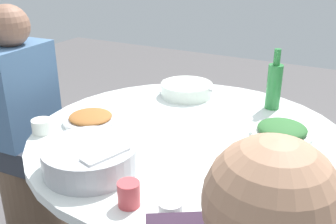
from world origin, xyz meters
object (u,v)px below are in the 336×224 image
at_px(tea_cup_near, 129,194).
at_px(tea_cup_side, 42,126).
at_px(round_dining_table, 188,161).
at_px(soup_bowl, 187,90).
at_px(green_bottle, 274,85).
at_px(dish_eggplant, 245,184).
at_px(diner_right, 20,99).
at_px(dish_greens, 282,131).
at_px(dish_stirfry, 91,119).
at_px(stool_for_diner_right, 35,196).
at_px(tea_cup_far, 170,211).
at_px(rice_bowl, 91,157).

height_order(tea_cup_near, tea_cup_side, tea_cup_near).
bearing_deg(round_dining_table, soup_bowl, -63.50).
xyz_separation_m(round_dining_table, green_bottle, (-0.22, -0.41, 0.24)).
distance_m(dish_eggplant, tea_cup_side, 0.82).
relative_size(round_dining_table, diner_right, 1.61).
bearing_deg(dish_greens, dish_stirfry, 18.72).
xyz_separation_m(dish_stirfry, stool_for_diner_right, (0.47, -0.05, -0.56)).
bearing_deg(tea_cup_far, diner_right, -23.37).
distance_m(green_bottle, tea_cup_far, 0.92).
bearing_deg(green_bottle, soup_bowl, 5.30).
bearing_deg(dish_greens, tea_cup_near, 66.61).
bearing_deg(tea_cup_near, tea_cup_far, 176.96).
xyz_separation_m(dish_eggplant, tea_cup_far, (0.13, 0.24, 0.01)).
xyz_separation_m(soup_bowl, green_bottle, (-0.41, -0.04, 0.08)).
height_order(dish_greens, dish_stirfry, dish_greens).
distance_m(dish_greens, green_bottle, 0.30).
distance_m(tea_cup_far, diner_right, 1.14).
height_order(dish_eggplant, tea_cup_side, tea_cup_side).
relative_size(soup_bowl, tea_cup_side, 3.61).
bearing_deg(dish_eggplant, dish_greens, -92.33).
xyz_separation_m(green_bottle, diner_right, (1.08, 0.46, -0.11)).
bearing_deg(soup_bowl, round_dining_table, 116.50).
xyz_separation_m(round_dining_table, dish_eggplant, (-0.31, 0.26, 0.14)).
height_order(rice_bowl, soup_bowl, rice_bowl).
relative_size(round_dining_table, stool_for_diner_right, 2.70).
relative_size(dish_greens, dish_stirfry, 1.05).
relative_size(round_dining_table, soup_bowl, 4.47).
height_order(dish_stirfry, green_bottle, green_bottle).
distance_m(round_dining_table, dish_stirfry, 0.44).
bearing_deg(dish_stirfry, round_dining_table, -165.96).
bearing_deg(soup_bowl, dish_greens, 155.82).
relative_size(dish_stirfry, tea_cup_far, 3.38).
bearing_deg(rice_bowl, dish_greens, -132.22).
bearing_deg(tea_cup_near, tea_cup_side, -22.54).
xyz_separation_m(rice_bowl, stool_for_diner_right, (0.70, -0.34, -0.59)).
bearing_deg(tea_cup_side, diner_right, -31.01).
bearing_deg(tea_cup_near, green_bottle, -100.68).
height_order(dish_greens, stool_for_diner_right, dish_greens).
bearing_deg(soup_bowl, rice_bowl, 91.80).
bearing_deg(dish_eggplant, tea_cup_near, 41.66).
bearing_deg(dish_greens, tea_cup_far, 77.59).
bearing_deg(dish_greens, round_dining_table, 24.10).
distance_m(round_dining_table, dish_greens, 0.39).
relative_size(dish_stirfry, green_bottle, 0.82).
relative_size(round_dining_table, dish_eggplant, 5.71).
distance_m(dish_stirfry, tea_cup_far, 0.71).
distance_m(soup_bowl, tea_cup_far, 0.95).
bearing_deg(round_dining_table, stool_for_diner_right, 3.22).
height_order(dish_stirfry, tea_cup_near, tea_cup_near).
bearing_deg(green_bottle, round_dining_table, 61.96).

